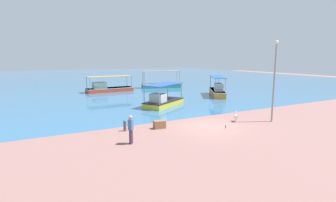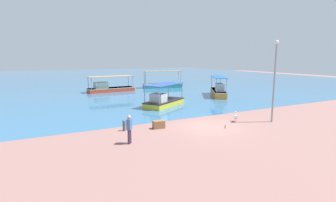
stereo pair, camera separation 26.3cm
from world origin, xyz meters
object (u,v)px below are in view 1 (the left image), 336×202
(fishing_boat_near_left, at_px, (163,101))
(glass_bottle, at_px, (226,127))
(fisherman_standing, at_px, (131,129))
(cargo_crate, at_px, (159,125))
(fishing_boat_far_right, at_px, (217,91))
(pelican, at_px, (236,117))
(fishing_boat_near_right, at_px, (161,84))
(mooring_bollard, at_px, (125,125))
(fishing_boat_far_left, at_px, (108,88))
(lamp_post, at_px, (274,77))

(fishing_boat_near_left, height_order, glass_bottle, fishing_boat_near_left)
(fisherman_standing, xyz_separation_m, cargo_crate, (2.93, 2.19, -0.63))
(glass_bottle, bearing_deg, fisherman_standing, -179.91)
(fishing_boat_far_right, xyz_separation_m, pelican, (-7.35, -11.44, -0.28))
(fishing_boat_near_right, xyz_separation_m, mooring_bollard, (-13.63, -21.56, -0.13))
(fishing_boat_near_right, relative_size, pelican, 8.23)
(fishing_boat_far_left, distance_m, fishing_boat_far_right, 15.64)
(fishing_boat_near_right, distance_m, cargo_crate, 24.80)
(fishing_boat_far_left, relative_size, glass_bottle, 25.04)
(fishing_boat_near_right, height_order, fishing_boat_far_right, fishing_boat_near_right)
(fishing_boat_far_left, relative_size, fisherman_standing, 4.00)
(fishing_boat_near_right, bearing_deg, mooring_bollard, -122.30)
(pelican, height_order, mooring_bollard, pelican)
(pelican, relative_size, cargo_crate, 0.98)
(fishing_boat_near_right, height_order, pelican, fishing_boat_near_right)
(fishing_boat_near_left, height_order, fishing_boat_far_left, fishing_boat_near_left)
(pelican, distance_m, glass_bottle, 2.34)
(glass_bottle, bearing_deg, fishing_boat_near_right, 73.73)
(fishing_boat_far_left, relative_size, fishing_boat_near_right, 1.03)
(fishing_boat_near_left, relative_size, cargo_crate, 6.63)
(lamp_post, xyz_separation_m, mooring_bollard, (-11.01, 2.90, -3.07))
(fishing_boat_near_left, relative_size, fishing_boat_far_right, 0.92)
(fishing_boat_far_right, bearing_deg, pelican, -122.71)
(fisherman_standing, bearing_deg, glass_bottle, 0.09)
(fishing_boat_far_right, distance_m, lamp_post, 13.99)
(pelican, xyz_separation_m, glass_bottle, (-2.01, -1.16, -0.27))
(pelican, distance_m, cargo_crate, 6.27)
(lamp_post, xyz_separation_m, fisherman_standing, (-11.57, 0.19, -2.57))
(pelican, xyz_separation_m, mooring_bollard, (-8.56, 1.54, 0.04))
(fishing_boat_far_right, height_order, cargo_crate, fishing_boat_far_right)
(cargo_crate, bearing_deg, fishing_boat_near_left, 61.14)
(glass_bottle, bearing_deg, fishing_boat_near_left, 90.41)
(cargo_crate, xyz_separation_m, glass_bottle, (4.18, -2.18, -0.17))
(fisherman_standing, relative_size, glass_bottle, 6.26)
(fishing_boat_near_left, relative_size, glass_bottle, 20.16)
(fishing_boat_far_right, relative_size, glass_bottle, 21.87)
(mooring_bollard, bearing_deg, fishing_boat_near_right, 57.70)
(fishing_boat_near_right, distance_m, pelican, 23.66)
(fishing_boat_far_left, xyz_separation_m, fishing_boat_far_right, (11.37, -10.73, 0.09))
(pelican, relative_size, fisherman_standing, 0.47)
(fishing_boat_far_left, xyz_separation_m, glass_bottle, (2.02, -23.33, -0.46))
(mooring_bollard, distance_m, fisherman_standing, 2.82)
(fisherman_standing, xyz_separation_m, glass_bottle, (7.11, 0.01, -0.80))
(fishing_boat_far_left, bearing_deg, glass_bottle, -85.06)
(fishing_boat_near_left, bearing_deg, glass_bottle, -89.59)
(fishing_boat_far_left, bearing_deg, fisherman_standing, -102.31)
(fishing_boat_near_right, height_order, mooring_bollard, fishing_boat_near_right)
(mooring_bollard, xyz_separation_m, cargo_crate, (2.37, -0.53, -0.13))
(glass_bottle, bearing_deg, mooring_bollard, 157.54)
(pelican, bearing_deg, fisherman_standing, -172.67)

